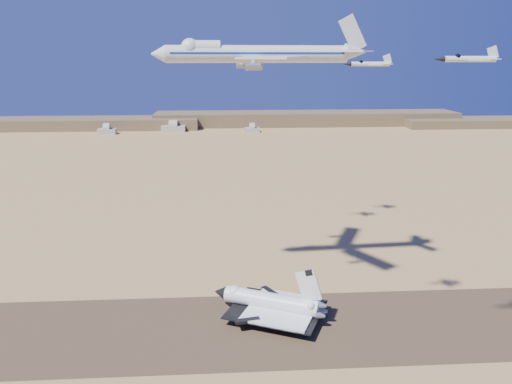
{
  "coord_description": "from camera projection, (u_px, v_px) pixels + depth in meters",
  "views": [
    {
      "loc": [
        4.9,
        -155.58,
        91.61
      ],
      "look_at": [
        15.31,
        8.0,
        47.32
      ],
      "focal_mm": 35.0,
      "sensor_mm": 36.0,
      "label": 1
    }
  ],
  "objects": [
    {
      "name": "ridgeline",
      "position": [
        268.0,
        121.0,
        683.52
      ],
      "size": [
        960.0,
        90.0,
        18.0
      ],
      "color": "brown",
      "rests_on": "ground"
    },
    {
      "name": "chase_jet_b",
      "position": [
        469.0,
        59.0,
        119.23
      ],
      "size": [
        15.65,
        8.33,
        3.9
      ],
      "rotation": [
        0.0,
        0.0,
        -0.03
      ],
      "color": "silver"
    },
    {
      "name": "crew_c",
      "position": [
        298.0,
        323.0,
        175.81
      ],
      "size": [
        1.1,
        1.19,
        1.84
      ],
      "primitive_type": "imported",
      "rotation": [
        0.0,
        0.0,
        2.23
      ],
      "color": "orange",
      "rests_on": "runway"
    },
    {
      "name": "shuttle",
      "position": [
        270.0,
        303.0,
        180.59
      ],
      "size": [
        43.23,
        36.73,
        21.05
      ],
      "rotation": [
        0.0,
        0.0,
        -0.42
      ],
      "color": "white",
      "rests_on": "runway"
    },
    {
      "name": "hangars",
      "position": [
        170.0,
        129.0,
        629.24
      ],
      "size": [
        200.5,
        29.5,
        30.0
      ],
      "color": "#A8A495",
      "rests_on": "ground"
    },
    {
      "name": "runway",
      "position": [
        214.0,
        330.0,
        173.48
      ],
      "size": [
        600.0,
        50.0,
        0.06
      ],
      "primitive_type": "cube",
      "color": "brown",
      "rests_on": "ground"
    },
    {
      "name": "chase_jet_d",
      "position": [
        289.0,
        52.0,
        229.39
      ],
      "size": [
        15.38,
        8.34,
        3.83
      ],
      "rotation": [
        0.0,
        0.0,
        -0.08
      ],
      "color": "silver"
    },
    {
      "name": "crew_b",
      "position": [
        286.0,
        324.0,
        175.47
      ],
      "size": [
        0.56,
        0.94,
        1.91
      ],
      "primitive_type": "imported",
      "rotation": [
        0.0,
        0.0,
        1.6
      ],
      "color": "orange",
      "rests_on": "runway"
    },
    {
      "name": "chase_jet_a",
      "position": [
        369.0,
        64.0,
        140.14
      ],
      "size": [
        14.01,
        7.38,
        3.49
      ],
      "rotation": [
        0.0,
        0.0,
        0.01
      ],
      "color": "silver"
    },
    {
      "name": "crew_a",
      "position": [
        289.0,
        325.0,
        174.7
      ],
      "size": [
        0.5,
        0.69,
        1.73
      ],
      "primitive_type": "imported",
      "rotation": [
        0.0,
        0.0,
        1.43
      ],
      "color": "orange",
      "rests_on": "runway"
    },
    {
      "name": "chase_jet_e",
      "position": [
        323.0,
        56.0,
        245.77
      ],
      "size": [
        15.76,
        8.51,
        3.92
      ],
      "rotation": [
        0.0,
        0.0,
        -0.07
      ],
      "color": "silver"
    },
    {
      "name": "carrier_747",
      "position": [
        251.0,
        54.0,
        178.01
      ],
      "size": [
        77.73,
        60.23,
        19.39
      ],
      "rotation": [
        0.0,
        0.0,
        0.06
      ],
      "color": "silver"
    },
    {
      "name": "ground",
      "position": [
        214.0,
        330.0,
        173.49
      ],
      "size": [
        1200.0,
        1200.0,
        0.0
      ],
      "primitive_type": "plane",
      "color": "tan",
      "rests_on": "ground"
    }
  ]
}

